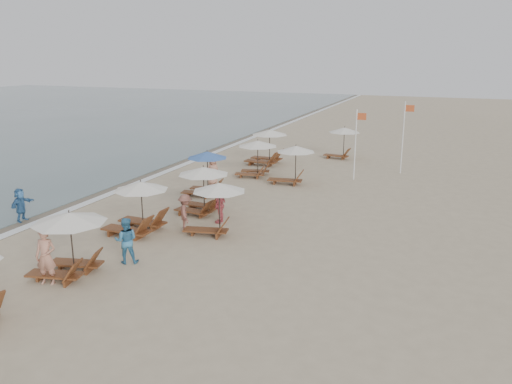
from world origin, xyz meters
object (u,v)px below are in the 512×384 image
at_px(beachgoer_far_a, 220,205).
at_px(inland_station_0, 214,202).
at_px(lounger_station_3, 201,187).
at_px(lounger_station_6, 266,148).
at_px(lounger_station_1, 67,241).
at_px(beachgoer_mid_a, 126,240).
at_px(lounger_station_4, 204,172).
at_px(flag_pole_near, 356,141).
at_px(beachgoer_far_b, 213,171).
at_px(beachgoer_mid_b, 185,213).
at_px(beachgoer_near, 46,256).
at_px(lounger_station_2, 137,209).
at_px(inland_station_1, 291,161).
at_px(lounger_station_5, 255,156).
at_px(waterline_walker, 21,205).
at_px(inland_station_2, 341,138).

bearing_deg(beachgoer_far_a, inland_station_0, 14.57).
distance_m(lounger_station_3, lounger_station_6, 11.65).
bearing_deg(lounger_station_1, beachgoer_mid_a, 56.99).
bearing_deg(lounger_station_6, lounger_station_1, -89.24).
bearing_deg(lounger_station_4, flag_pole_near, 43.62).
bearing_deg(lounger_station_4, beachgoer_far_b, 105.05).
xyz_separation_m(beachgoer_mid_b, beachgoer_far_b, (-2.48, 7.64, 0.02)).
distance_m(lounger_station_1, lounger_station_3, 8.08).
height_order(lounger_station_4, inland_station_0, lounger_station_4).
distance_m(beachgoer_near, beachgoer_far_b, 13.91).
relative_size(lounger_station_3, beachgoer_far_b, 1.52).
distance_m(lounger_station_2, beachgoer_far_b, 8.57).
xyz_separation_m(lounger_station_4, inland_station_0, (3.25, -5.48, 0.18)).
bearing_deg(inland_station_1, beachgoer_mid_a, -98.26).
bearing_deg(lounger_station_5, inland_station_0, -77.34).
bearing_deg(waterline_walker, flag_pole_near, -49.43).
height_order(lounger_station_4, flag_pole_near, flag_pole_near).
relative_size(inland_station_0, beachgoer_mid_a, 1.54).
relative_size(lounger_station_1, lounger_station_3, 1.05).
bearing_deg(lounger_station_6, beachgoer_far_b, -97.09).
bearing_deg(inland_station_2, beachgoer_near, -100.18).
distance_m(inland_station_1, waterline_walker, 14.35).
distance_m(inland_station_0, waterline_walker, 9.06).
bearing_deg(flag_pole_near, lounger_station_2, -117.35).
bearing_deg(inland_station_0, lounger_station_1, -116.37).
distance_m(lounger_station_2, beachgoer_mid_a, 3.28).
bearing_deg(inland_station_2, lounger_station_6, -138.77).
distance_m(beachgoer_far_b, waterline_walker, 10.48).
height_order(beachgoer_mid_a, waterline_walker, beachgoer_mid_a).
xyz_separation_m(beachgoer_mid_b, flag_pole_near, (4.82, 11.94, 1.52)).
relative_size(beachgoer_near, beachgoer_far_a, 1.14).
bearing_deg(lounger_station_6, lounger_station_4, -91.57).
xyz_separation_m(lounger_station_5, beachgoer_far_b, (-1.47, -2.87, -0.44)).
relative_size(lounger_station_1, beachgoer_near, 1.39).
relative_size(lounger_station_1, beachgoer_far_a, 1.58).
bearing_deg(beachgoer_far_a, lounger_station_3, -125.37).
distance_m(beachgoer_mid_b, flag_pole_near, 12.97).
xyz_separation_m(lounger_station_1, beachgoer_near, (-0.27, -0.73, -0.31)).
bearing_deg(lounger_station_1, lounger_station_4, 92.57).
distance_m(inland_station_2, flag_pole_near, 6.41).
bearing_deg(lounger_station_6, lounger_station_2, -90.53).
relative_size(beachgoer_mid_a, beachgoer_far_b, 1.03).
bearing_deg(beachgoer_far_b, beachgoer_far_a, -117.19).
relative_size(waterline_walker, flag_pole_near, 0.37).
relative_size(lounger_station_5, beachgoer_far_a, 1.51).
xyz_separation_m(lounger_station_3, lounger_station_6, (-1.09, 11.60, -0.13)).
xyz_separation_m(inland_station_0, beachgoer_far_a, (-0.48, 1.55, -0.59)).
relative_size(lounger_station_2, inland_station_2, 1.07).
bearing_deg(flag_pole_near, beachgoer_far_a, -110.96).
height_order(lounger_station_2, lounger_station_3, lounger_station_3).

